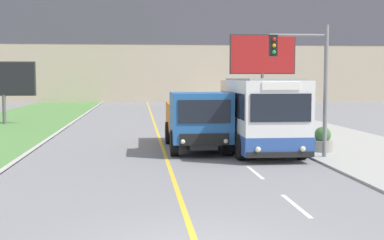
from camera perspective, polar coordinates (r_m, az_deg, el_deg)
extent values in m
cube|color=silver|center=(13.43, 11.00, -8.94)|extent=(0.12, 2.40, 0.01)
cube|color=silver|center=(17.79, 6.73, -5.56)|extent=(0.12, 2.40, 0.01)
cube|color=silver|center=(22.25, 4.18, -3.51)|extent=(0.12, 2.40, 0.01)
cube|color=silver|center=(26.75, 2.49, -2.14)|extent=(0.12, 2.40, 0.01)
cube|color=silver|center=(31.29, 1.29, -1.16)|extent=(0.12, 2.40, 0.01)
cube|color=silver|center=(35.84, 0.40, -0.43)|extent=(0.12, 2.40, 0.01)
cube|color=silver|center=(40.40, -0.30, 0.13)|extent=(0.12, 2.40, 0.01)
cube|color=silver|center=(44.97, -0.85, 0.58)|extent=(0.12, 2.40, 0.01)
cube|color=silver|center=(49.54, -1.30, 0.95)|extent=(0.12, 2.40, 0.01)
cube|color=silver|center=(54.12, -1.67, 1.25)|extent=(0.12, 2.40, 0.01)
cube|color=#BCAD93|center=(72.15, -4.92, 10.34)|extent=(80.00, 8.00, 20.83)
cube|color=#4C4C56|center=(68.21, -4.88, 11.11)|extent=(80.00, 0.04, 7.29)
cube|color=white|center=(22.03, 7.44, 0.67)|extent=(2.50, 5.89, 2.73)
cube|color=#2D519E|center=(22.12, 7.41, -1.95)|extent=(2.52, 5.91, 0.70)
cube|color=black|center=(22.00, 7.45, 1.73)|extent=(2.52, 5.42, 0.95)
cube|color=gray|center=(21.98, 7.48, 4.32)|extent=(2.13, 5.30, 0.08)
cube|color=black|center=(19.13, 9.47, 1.29)|extent=(2.20, 0.04, 1.00)
cube|color=black|center=(19.29, 9.41, -3.68)|extent=(2.45, 0.06, 0.20)
sphere|color=#F4EAB2|center=(19.05, 7.06, -3.15)|extent=(0.20, 0.20, 0.20)
sphere|color=#F4EAB2|center=(19.48, 11.74, -3.04)|extent=(0.20, 0.20, 0.20)
cube|color=white|center=(19.10, 9.50, 3.61)|extent=(1.38, 0.04, 0.28)
cylinder|color=black|center=(20.28, 5.19, -2.88)|extent=(0.28, 1.00, 1.00)
cylinder|color=black|center=(20.86, 11.62, -2.75)|extent=(0.28, 1.00, 1.00)
cylinder|color=black|center=(23.74, 3.58, -1.78)|extent=(0.28, 1.00, 1.00)
cylinder|color=black|center=(24.24, 9.14, -1.70)|extent=(0.28, 1.00, 1.00)
cube|color=black|center=(23.72, 0.32, -1.91)|extent=(1.06, 6.79, 0.20)
cube|color=#235BA3|center=(21.47, 0.93, 0.31)|extent=(2.36, 2.46, 1.97)
cube|color=black|center=(20.21, 1.33, 0.89)|extent=(2.00, 0.04, 0.89)
cube|color=black|center=(20.30, 1.33, -2.10)|extent=(1.88, 0.06, 0.44)
sphere|color=silver|center=(20.21, -0.99, -2.33)|extent=(0.18, 0.18, 0.18)
sphere|color=silver|center=(20.41, 3.63, -2.27)|extent=(0.18, 0.18, 0.18)
cube|color=orange|center=(25.04, -0.01, -1.20)|extent=(2.24, 4.09, 0.12)
cube|color=orange|center=(24.90, -2.43, 0.20)|extent=(0.12, 4.09, 1.37)
cube|color=orange|center=(25.11, 2.40, 0.24)|extent=(0.12, 4.09, 1.37)
cube|color=orange|center=(23.02, 0.48, -0.15)|extent=(2.24, 0.12, 1.37)
cube|color=orange|center=(26.95, -0.42, 0.54)|extent=(2.24, 0.12, 1.37)
cube|color=orange|center=(22.96, 0.48, 1.85)|extent=(2.24, 0.12, 0.24)
cylinder|color=black|center=(21.23, -1.91, -2.48)|extent=(0.30, 1.04, 1.04)
cylinder|color=black|center=(21.48, 3.87, -2.40)|extent=(0.30, 1.04, 1.04)
cylinder|color=black|center=(25.17, -2.51, -1.37)|extent=(0.30, 1.04, 1.04)
cylinder|color=black|center=(25.38, 2.38, -1.32)|extent=(0.30, 1.04, 1.04)
cube|color=silver|center=(36.02, 1.91, 0.37)|extent=(1.80, 4.30, 0.61)
cube|color=black|center=(36.08, 1.89, 1.38)|extent=(1.53, 2.37, 0.65)
cylinder|color=black|center=(34.65, 0.86, -0.10)|extent=(0.18, 0.62, 0.62)
cylinder|color=black|center=(34.87, 3.51, -0.07)|extent=(0.18, 0.62, 0.62)
cylinder|color=black|center=(37.21, 0.41, 0.22)|extent=(0.18, 0.62, 0.62)
cylinder|color=black|center=(37.42, 2.88, 0.24)|extent=(0.18, 0.62, 0.62)
cylinder|color=slate|center=(21.01, 14.06, 2.88)|extent=(0.16, 0.16, 5.11)
cylinder|color=slate|center=(20.72, 11.27, 8.87)|extent=(2.20, 0.10, 0.10)
cube|color=black|center=(20.44, 8.66, 7.84)|extent=(0.28, 0.24, 0.80)
sphere|color=red|center=(20.33, 8.76, 8.53)|extent=(0.14, 0.14, 0.14)
sphere|color=orange|center=(20.31, 8.75, 7.86)|extent=(0.14, 0.14, 0.14)
sphere|color=green|center=(20.30, 8.74, 7.18)|extent=(0.14, 0.14, 0.14)
cylinder|color=#59595B|center=(42.35, 7.49, 2.64)|extent=(0.24, 0.24, 3.47)
cube|color=#333333|center=(42.36, 7.53, 6.96)|extent=(5.19, 0.20, 3.08)
cube|color=#AD1E1E|center=(42.26, 7.57, 6.97)|extent=(5.03, 0.02, 2.92)
cylinder|color=#59595B|center=(37.65, -19.40, 1.06)|extent=(0.24, 0.24, 1.98)
cube|color=#333333|center=(37.60, -19.48, 4.18)|extent=(4.19, 0.20, 2.28)
cube|color=black|center=(37.49, -19.52, 4.18)|extent=(4.03, 0.02, 2.12)
cylinder|color=gray|center=(22.64, 13.75, -2.70)|extent=(0.84, 0.84, 0.46)
sphere|color=#3D6B33|center=(22.59, 13.77, -1.55)|extent=(0.67, 0.67, 0.67)
cylinder|color=gray|center=(26.37, 10.96, -1.61)|extent=(0.84, 0.84, 0.49)
sphere|color=#3D6B33|center=(26.33, 10.98, -0.58)|extent=(0.67, 0.67, 0.67)
cylinder|color=gray|center=(30.14, 8.75, -0.83)|extent=(0.93, 0.93, 0.48)
sphere|color=#3D6B33|center=(30.10, 8.76, 0.11)|extent=(0.74, 0.74, 0.74)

